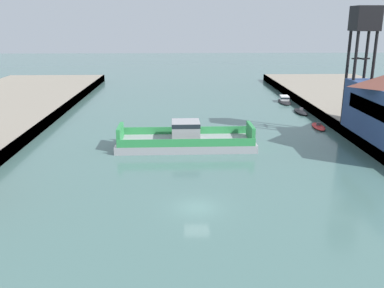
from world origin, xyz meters
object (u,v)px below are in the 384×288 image
at_px(chain_ferry, 186,140).
at_px(moored_boat_near_right, 284,100).
at_px(moored_boat_near_left, 301,112).
at_px(crane_tower, 364,31).
at_px(moored_boat_mid_left, 318,126).

xyz_separation_m(chain_ferry, moored_boat_near_right, (22.59, 33.89, -0.63)).
distance_m(moored_boat_near_left, moored_boat_near_right, 11.49).
bearing_deg(crane_tower, moored_boat_near_right, 97.62).
bearing_deg(chain_ferry, moored_boat_mid_left, 25.20).
distance_m(moored_boat_near_right, crane_tower, 32.79).
bearing_deg(chain_ferry, moored_boat_near_right, 56.31).
height_order(moored_boat_near_right, moored_boat_mid_left, moored_boat_near_right).
relative_size(moored_boat_near_left, moored_boat_mid_left, 1.09).
bearing_deg(moored_boat_mid_left, moored_boat_near_right, 90.45).
height_order(chain_ferry, moored_boat_near_right, chain_ferry).
bearing_deg(moored_boat_mid_left, crane_tower, -56.20).
bearing_deg(moored_boat_near_right, moored_boat_near_left, -87.73).
relative_size(chain_ferry, moored_boat_near_right, 2.40).
bearing_deg(moored_boat_near_left, chain_ferry, -135.80).
bearing_deg(crane_tower, chain_ferry, -168.71).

